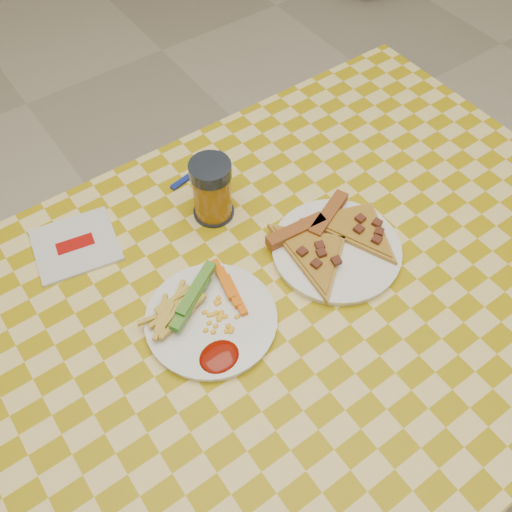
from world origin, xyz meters
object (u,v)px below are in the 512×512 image
object	(u,v)px
table	(285,317)
drink_glass	(212,190)
plate_left	(211,320)
plate_right	(336,250)

from	to	relation	value
table	drink_glass	distance (m)	0.26
plate_left	drink_glass	distance (m)	0.24
table	drink_glass	bearing A→B (deg)	89.78
plate_right	plate_left	bearing A→B (deg)	177.92
table	plate_right	distance (m)	0.15
table	plate_left	world-z (taller)	plate_left
plate_left	drink_glass	world-z (taller)	drink_glass
table	plate_right	xyz separation A→B (m)	(0.13, 0.02, 0.08)
plate_left	drink_glass	size ratio (longest dim) A/B	1.70
table	drink_glass	size ratio (longest dim) A/B	10.23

